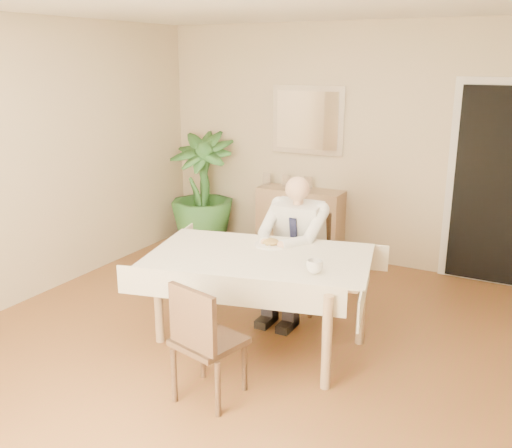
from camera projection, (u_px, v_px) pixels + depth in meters
The scene contains 17 objects.
room at pixel (233, 190), 4.15m from camera, with size 5.00×5.02×2.60m.
doorway at pixel (496, 187), 5.60m from camera, with size 0.96×0.07×2.10m.
mirror at pixel (308, 120), 6.38m from camera, with size 0.86×0.04×0.76m.
dining_table at pixel (260, 265), 4.45m from camera, with size 1.95×1.41×0.75m.
chair_far at pixel (304, 253), 5.24m from camera, with size 0.45×0.45×0.88m.
chair_near at pixel (202, 337), 3.71m from camera, with size 0.48×0.49×0.85m.
seated_man at pixel (292, 241), 4.94m from camera, with size 0.48×0.72×1.24m.
plate at pixel (271, 245), 4.64m from camera, with size 0.26×0.26×0.02m, color white.
food at pixel (271, 242), 4.63m from camera, with size 0.14×0.14×0.06m, color olive.
knife at pixel (272, 245), 4.57m from camera, with size 0.01×0.01×0.13m, color silver.
fork at pixel (263, 244), 4.60m from camera, with size 0.01×0.01×0.13m, color silver.
coffee_mug at pixel (314, 267), 4.04m from camera, with size 0.12×0.12×0.09m, color white.
sideboard at pixel (300, 222), 6.58m from camera, with size 0.98×0.33×0.79m, color #9B7758.
photo_frame_left at pixel (267, 179), 6.69m from camera, with size 0.10×0.02×0.14m, color silver.
photo_frame_center at pixel (286, 181), 6.56m from camera, with size 0.10×0.02×0.14m, color silver.
photo_frame_right at pixel (308, 182), 6.49m from camera, with size 0.10×0.02×0.14m, color silver.
potted_palm at pixel (202, 190), 6.89m from camera, with size 0.77×0.77×1.37m, color #265522.
Camera 1 is at (2.07, -3.48, 2.23)m, focal length 40.00 mm.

